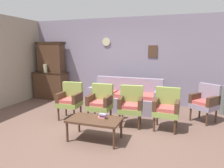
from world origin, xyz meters
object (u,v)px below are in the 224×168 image
at_px(armchair_near_couch_end, 167,107).
at_px(book_stack_on_table, 103,116).
at_px(wingback_chair_by_fireplace, 205,101).
at_px(side_cabinet, 51,85).
at_px(armchair_row_middle, 70,99).
at_px(armchair_near_cabinet, 131,104).
at_px(floor_vase_by_wall, 223,100).
at_px(vase_on_cabinet, 45,68).
at_px(floral_couch, 126,99).
at_px(coffee_table, 95,121).
at_px(armchair_by_doorway, 100,101).

height_order(armchair_near_couch_end, book_stack_on_table, armchair_near_couch_end).
bearing_deg(wingback_chair_by_fireplace, side_cabinet, 170.36).
height_order(armchair_row_middle, armchair_near_cabinet, same).
bearing_deg(floor_vase_by_wall, armchair_near_couch_end, -132.65).
relative_size(armchair_near_couch_end, floor_vase_by_wall, 1.16).
xyz_separation_m(side_cabinet, armchair_near_couch_end, (4.01, -1.60, 0.03)).
relative_size(vase_on_cabinet, armchair_near_couch_end, 0.32).
xyz_separation_m(floral_couch, coffee_table, (-0.10, -2.05, 0.05)).
bearing_deg(floral_couch, floor_vase_by_wall, 9.63).
xyz_separation_m(floral_couch, book_stack_on_table, (0.03, -1.97, 0.14)).
xyz_separation_m(floral_couch, armchair_row_middle, (-1.16, -1.10, 0.17)).
bearing_deg(vase_on_cabinet, armchair_by_doorway, -29.57).
bearing_deg(armchair_near_couch_end, floor_vase_by_wall, 47.35).
bearing_deg(armchair_by_doorway, floral_couch, 72.34).
distance_m(armchair_row_middle, armchair_by_doorway, 0.80).
bearing_deg(coffee_table, floor_vase_by_wall, 43.09).
xyz_separation_m(armchair_near_couch_end, coffee_table, (-1.26, -0.97, -0.12)).
bearing_deg(armchair_row_middle, floral_couch, 43.67).
relative_size(coffee_table, book_stack_on_table, 6.10).
height_order(vase_on_cabinet, floral_couch, vase_on_cabinet).
distance_m(floral_couch, armchair_row_middle, 1.61).
height_order(wingback_chair_by_fireplace, floor_vase_by_wall, wingback_chair_by_fireplace).
distance_m(floral_couch, armchair_by_doorway, 1.17).
relative_size(wingback_chair_by_fireplace, coffee_table, 0.90).
bearing_deg(armchair_row_middle, book_stack_on_table, -36.16).
relative_size(side_cabinet, armchair_by_doorway, 1.28).
bearing_deg(floral_couch, armchair_near_cabinet, -70.71).
bearing_deg(armchair_near_cabinet, armchair_near_couch_end, 1.57).
height_order(armchair_row_middle, wingback_chair_by_fireplace, same).
xyz_separation_m(armchair_by_doorway, armchair_near_couch_end, (1.52, 0.03, 0.00)).
xyz_separation_m(side_cabinet, armchair_near_cabinet, (3.23, -1.63, 0.03)).
height_order(armchair_near_cabinet, wingback_chair_by_fireplace, same).
height_order(armchair_row_middle, armchair_by_doorway, same).
relative_size(floral_couch, armchair_near_couch_end, 2.24).
height_order(coffee_table, book_stack_on_table, book_stack_on_table).
relative_size(vase_on_cabinet, floral_couch, 0.14).
bearing_deg(armchair_near_couch_end, armchair_row_middle, -179.22).
bearing_deg(side_cabinet, armchair_by_doorway, -33.19).
xyz_separation_m(armchair_near_cabinet, book_stack_on_table, (-0.35, -0.88, -0.03)).
xyz_separation_m(vase_on_cabinet, floor_vase_by_wall, (5.47, 0.08, -0.69)).
distance_m(armchair_near_cabinet, book_stack_on_table, 0.95).
bearing_deg(wingback_chair_by_fireplace, coffee_table, -140.39).
xyz_separation_m(armchair_row_middle, coffee_table, (1.06, -0.94, -0.12)).
height_order(coffee_table, floor_vase_by_wall, floor_vase_by_wall).
bearing_deg(armchair_by_doorway, coffee_table, -75.10).
relative_size(wingback_chair_by_fireplace, floor_vase_by_wall, 1.16).
xyz_separation_m(armchair_near_cabinet, floor_vase_by_wall, (2.17, 1.53, -0.11)).
relative_size(armchair_by_doorway, floor_vase_by_wall, 1.16).
xyz_separation_m(armchair_row_middle, wingback_chair_by_fireplace, (3.17, 0.81, 0.00)).
relative_size(side_cabinet, coffee_table, 1.16).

